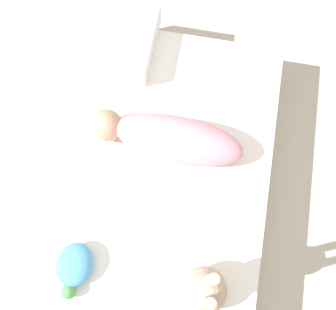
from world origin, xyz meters
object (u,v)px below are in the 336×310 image
at_px(turtle_plush, 74,267).
at_px(bunny_plush, 205,290).
at_px(swaddled_baby, 169,138).
at_px(pillow, 116,39).

bearing_deg(turtle_plush, bunny_plush, 90.85).
xyz_separation_m(swaddled_baby, turtle_plush, (0.50, -0.23, -0.04)).
bearing_deg(swaddled_baby, bunny_plush, 114.57).
bearing_deg(pillow, swaddled_baby, 37.02).
height_order(swaddled_baby, pillow, swaddled_baby).
xyz_separation_m(swaddled_baby, pillow, (-0.39, -0.30, -0.02)).
relative_size(swaddled_baby, pillow, 1.75).
bearing_deg(swaddled_baby, turtle_plush, 67.13).
distance_m(swaddled_baby, pillow, 0.49).
distance_m(swaddled_baby, bunny_plush, 0.54).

